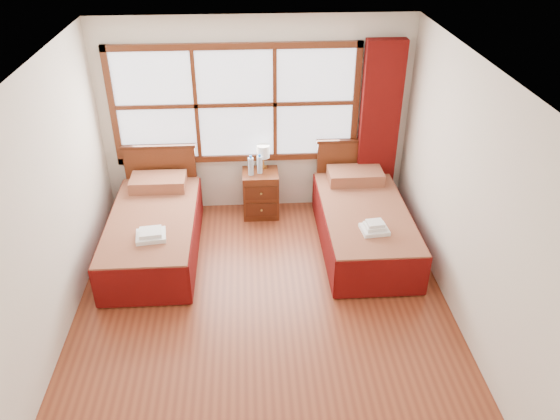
{
  "coord_description": "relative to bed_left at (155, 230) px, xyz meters",
  "views": [
    {
      "loc": [
        -0.11,
        -4.43,
        3.94
      ],
      "look_at": [
        0.22,
        0.7,
        0.83
      ],
      "focal_mm": 35.0,
      "sensor_mm": 36.0,
      "label": 1
    }
  ],
  "objects": [
    {
      "name": "lamp",
      "position": [
        1.37,
        0.94,
        0.56
      ],
      "size": [
        0.17,
        0.17,
        0.33
      ],
      "color": "gold",
      "rests_on": "nightstand"
    },
    {
      "name": "bottle_far",
      "position": [
        1.31,
        0.79,
        0.45
      ],
      "size": [
        0.07,
        0.07,
        0.27
      ],
      "color": "#AEC8DF",
      "rests_on": "nightstand"
    },
    {
      "name": "bottle_near",
      "position": [
        1.2,
        0.75,
        0.45
      ],
      "size": [
        0.07,
        0.07,
        0.27
      ],
      "color": "#AEC8DF",
      "rests_on": "nightstand"
    },
    {
      "name": "wall_left",
      "position": [
        -0.72,
        -1.2,
        0.99
      ],
      "size": [
        0.0,
        4.5,
        4.5
      ],
      "primitive_type": "plane",
      "rotation": [
        1.57,
        0.0,
        1.57
      ],
      "color": "silver",
      "rests_on": "floor"
    },
    {
      "name": "ceiling",
      "position": [
        1.28,
        -1.2,
        2.29
      ],
      "size": [
        4.5,
        4.5,
        0.0
      ],
      "primitive_type": "plane",
      "rotation": [
        3.14,
        0.0,
        0.0
      ],
      "color": "white",
      "rests_on": "wall_back"
    },
    {
      "name": "wall_back",
      "position": [
        1.28,
        1.05,
        0.99
      ],
      "size": [
        4.0,
        0.0,
        4.0
      ],
      "primitive_type": "plane",
      "rotation": [
        1.57,
        0.0,
        0.0
      ],
      "color": "silver",
      "rests_on": "floor"
    },
    {
      "name": "towels_left",
      "position": [
        0.06,
        -0.51,
        0.27
      ],
      "size": [
        0.36,
        0.32,
        0.1
      ],
      "rotation": [
        0.0,
        0.0,
        0.13
      ],
      "color": "white",
      "rests_on": "bed_left"
    },
    {
      "name": "floor",
      "position": [
        1.28,
        -1.2,
        -0.31
      ],
      "size": [
        4.5,
        4.5,
        0.0
      ],
      "primitive_type": "plane",
      "color": "brown",
      "rests_on": "ground"
    },
    {
      "name": "bed_left",
      "position": [
        0.0,
        0.0,
        0.0
      ],
      "size": [
        1.03,
        2.05,
        1.0
      ],
      "color": "#431D0D",
      "rests_on": "floor"
    },
    {
      "name": "wall_right",
      "position": [
        3.28,
        -1.2,
        0.99
      ],
      "size": [
        0.0,
        4.5,
        4.5
      ],
      "primitive_type": "plane",
      "rotation": [
        1.57,
        0.0,
        -1.57
      ],
      "color": "silver",
      "rests_on": "floor"
    },
    {
      "name": "window",
      "position": [
        1.03,
        1.01,
        1.19
      ],
      "size": [
        3.16,
        0.06,
        1.56
      ],
      "color": "white",
      "rests_on": "wall_back"
    },
    {
      "name": "bed_right",
      "position": [
        2.56,
        -0.0,
        0.0
      ],
      "size": [
        1.04,
        2.06,
        1.01
      ],
      "color": "#431D0D",
      "rests_on": "floor"
    },
    {
      "name": "nightstand",
      "position": [
        1.32,
        0.8,
        0.01
      ],
      "size": [
        0.47,
        0.47,
        0.63
      ],
      "color": "#592713",
      "rests_on": "floor"
    },
    {
      "name": "towels_right",
      "position": [
        2.56,
        -0.55,
        0.28
      ],
      "size": [
        0.32,
        0.29,
        0.13
      ],
      "rotation": [
        0.0,
        0.0,
        0.11
      ],
      "color": "white",
      "rests_on": "bed_right"
    },
    {
      "name": "curtain",
      "position": [
        2.88,
        0.91,
        0.86
      ],
      "size": [
        0.5,
        0.16,
        2.3
      ],
      "primitive_type": "cube",
      "color": "#5C0B09",
      "rests_on": "wall_back"
    }
  ]
}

